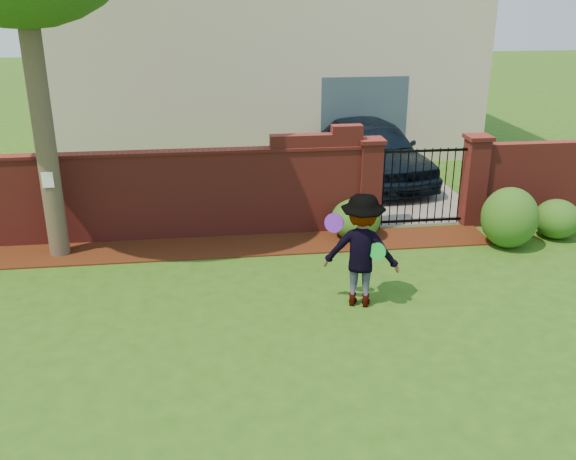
{
  "coord_description": "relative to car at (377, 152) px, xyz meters",
  "views": [
    {
      "loc": [
        -0.8,
        -7.95,
        4.67
      ],
      "look_at": [
        0.41,
        1.4,
        1.05
      ],
      "focal_mm": 39.71,
      "sensor_mm": 36.0,
      "label": 1
    }
  ],
  "objects": [
    {
      "name": "paper_notice",
      "position": [
        -7.01,
        -3.94,
        0.71
      ],
      "size": [
        0.2,
        0.01,
        0.28
      ],
      "primitive_type": "cube",
      "color": "white",
      "rests_on": "tree"
    },
    {
      "name": "frisbee_purple",
      "position": [
        -2.36,
        -6.24,
        0.53
      ],
      "size": [
        0.31,
        0.22,
        0.3
      ],
      "primitive_type": "cylinder",
      "rotation": [
        1.36,
        0.0,
        -0.5
      ],
      "color": "#6B20CB",
      "rests_on": "man"
    },
    {
      "name": "brick_wall",
      "position": [
        -5.42,
        -3.15,
        0.14
      ],
      "size": [
        8.7,
        0.31,
        2.16
      ],
      "color": "maroon",
      "rests_on": "ground"
    },
    {
      "name": "frisbee_green",
      "position": [
        -1.77,
        -6.63,
        0.19
      ],
      "size": [
        0.25,
        0.23,
        0.27
      ],
      "primitive_type": "cylinder",
      "rotation": [
        1.43,
        0.0,
        -0.72
      ],
      "color": "green",
      "rests_on": "man"
    },
    {
      "name": "car",
      "position": [
        0.0,
        0.0,
        0.0
      ],
      "size": [
        2.67,
        4.89,
        1.58
      ],
      "primitive_type": "imported",
      "rotation": [
        0.0,
        0.0,
        0.18
      ],
      "color": "black",
      "rests_on": "ground"
    },
    {
      "name": "shrub_left",
      "position": [
        -1.39,
        -3.66,
        -0.39
      ],
      "size": [
        0.97,
        0.97,
        0.8
      ],
      "primitive_type": "ellipsoid",
      "color": "#1C5218",
      "rests_on": "ground"
    },
    {
      "name": "man",
      "position": [
        -1.96,
        -6.4,
        0.11
      ],
      "size": [
        1.32,
        1.01,
        1.8
      ],
      "primitive_type": "imported",
      "rotation": [
        0.0,
        0.0,
        2.81
      ],
      "color": "gray",
      "rests_on": "ground"
    },
    {
      "name": "brick_wall_return",
      "position": [
        3.19,
        -3.15,
        0.06
      ],
      "size": [
        4.0,
        0.25,
        1.7
      ],
      "primitive_type": "cube",
      "color": "maroon",
      "rests_on": "ground"
    },
    {
      "name": "pillar_right",
      "position": [
        1.19,
        -3.15,
        0.17
      ],
      "size": [
        0.5,
        0.5,
        1.88
      ],
      "color": "maroon",
      "rests_on": "ground"
    },
    {
      "name": "shrub_right",
      "position": [
        2.55,
        -4.13,
        -0.4
      ],
      "size": [
        0.87,
        0.87,
        0.78
      ],
      "primitive_type": "ellipsoid",
      "color": "#1C5218",
      "rests_on": "ground"
    },
    {
      "name": "ground",
      "position": [
        -3.41,
        -7.15,
        -0.79
      ],
      "size": [
        80.0,
        80.0,
        0.01
      ],
      "primitive_type": "cube",
      "color": "#2A5515",
      "rests_on": "ground"
    },
    {
      "name": "driveway",
      "position": [
        0.09,
        0.85,
        -0.78
      ],
      "size": [
        3.2,
        8.0,
        0.01
      ],
      "primitive_type": "cube",
      "color": "slate",
      "rests_on": "ground"
    },
    {
      "name": "pillar_left",
      "position": [
        -1.01,
        -3.15,
        0.17
      ],
      "size": [
        0.5,
        0.5,
        1.88
      ],
      "color": "maroon",
      "rests_on": "ground"
    },
    {
      "name": "house",
      "position": [
        -2.4,
        4.84,
        2.37
      ],
      "size": [
        12.4,
        6.4,
        6.3
      ],
      "color": "beige",
      "rests_on": "ground"
    },
    {
      "name": "mulch_bed",
      "position": [
        -4.36,
        -3.82,
        -0.77
      ],
      "size": [
        11.1,
        1.08,
        0.03
      ],
      "primitive_type": "cube",
      "color": "#38170A",
      "rests_on": "ground"
    },
    {
      "name": "shrub_middle",
      "position": [
        1.4,
        -4.44,
        -0.21
      ],
      "size": [
        1.06,
        1.06,
        1.16
      ],
      "primitive_type": "ellipsoid",
      "color": "#1C5218",
      "rests_on": "ground"
    },
    {
      "name": "iron_gate",
      "position": [
        0.09,
        -3.15,
        0.06
      ],
      "size": [
        1.78,
        0.03,
        1.6
      ],
      "color": "black",
      "rests_on": "ground"
    }
  ]
}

